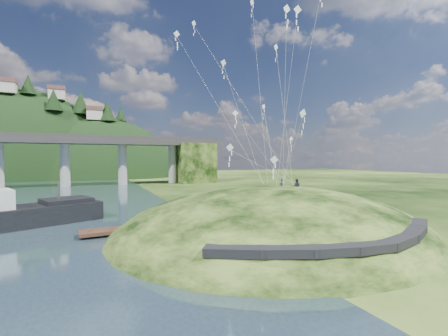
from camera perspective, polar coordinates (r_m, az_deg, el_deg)
name	(u,v)px	position (r m, az deg, el deg)	size (l,w,h in m)	color
ground	(211,246)	(28.72, -2.43, -14.58)	(320.00, 320.00, 0.00)	black
grass_hill	(272,246)	(34.44, 9.13, -14.39)	(36.00, 32.00, 13.00)	black
footpath	(355,241)	(24.51, 23.74, -12.58)	(22.29, 5.84, 0.83)	black
bridge	(23,152)	(97.01, -33.94, 2.49)	(160.00, 11.00, 15.00)	#2D2B2B
far_ridge	(0,196)	(152.25, -36.90, -4.36)	(153.00, 70.00, 94.50)	black
work_barge	(3,214)	(42.87, -36.46, -7.04)	(20.72, 12.56, 7.04)	black
wooden_dock	(151,226)	(35.20, -13.71, -10.77)	(14.80, 3.13, 1.05)	#351F15
kite_flyers	(293,179)	(35.17, 12.98, -2.01)	(2.25, 1.74, 1.81)	#262A33
kite_swarm	(259,74)	(34.30, 6.74, 17.31)	(19.73, 16.63, 21.18)	white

